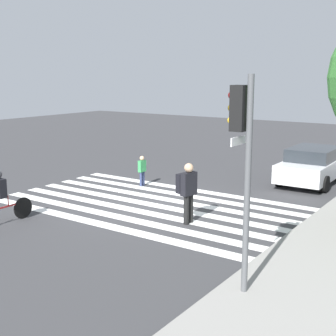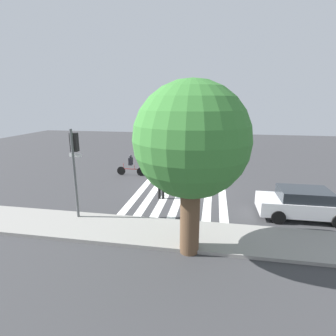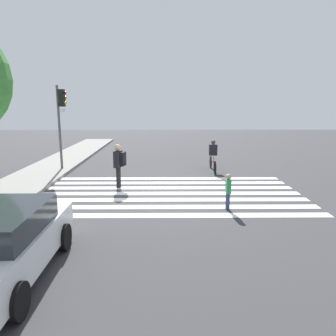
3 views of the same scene
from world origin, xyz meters
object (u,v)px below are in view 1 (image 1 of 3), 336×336
Objects in this scene: cyclist_far_lane at (0,196)px; car_parked_far_curb at (313,165)px; pedestrian_adult_tall_backpack at (187,188)px; pedestrian_adult_yellow_jacket at (142,169)px; traffic_light at (242,145)px.

cyclist_far_lane is 0.53× the size of car_parked_far_curb.
pedestrian_adult_tall_backpack is at bearing -11.31° from car_parked_far_curb.
car_parked_far_curb is (-7.20, 1.38, -0.31)m from pedestrian_adult_tall_backpack.
pedestrian_adult_yellow_jacket is 0.29× the size of car_parked_far_curb.
pedestrian_adult_tall_backpack is 0.43× the size of car_parked_far_curb.
pedestrian_adult_yellow_jacket is (-2.95, -3.94, -0.38)m from pedestrian_adult_tall_backpack.
pedestrian_adult_yellow_jacket is at bearing -130.96° from traffic_light.
pedestrian_adult_yellow_jacket is at bearing -114.82° from pedestrian_adult_tall_backpack.
traffic_light reaches higher than pedestrian_adult_tall_backpack.
pedestrian_adult_yellow_jacket is 6.18m from cyclist_far_lane.
pedestrian_adult_yellow_jacket is 6.81m from car_parked_far_curb.
cyclist_far_lane is at bearing 178.53° from pedestrian_adult_yellow_jacket.
cyclist_far_lane reaches higher than car_parked_far_curb.
traffic_light is at bearing 56.64° from pedestrian_adult_tall_backpack.
pedestrian_adult_tall_backpack is (-3.33, -3.29, -1.96)m from traffic_light.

